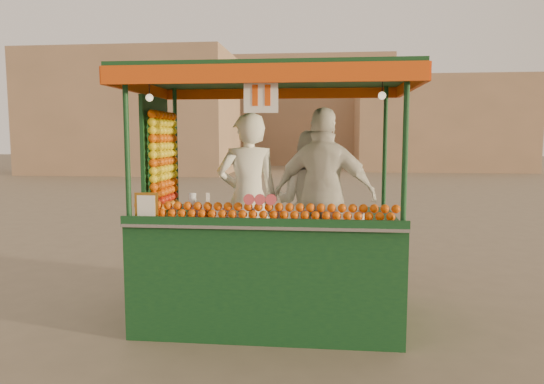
# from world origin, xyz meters

# --- Properties ---
(ground) EXTENTS (90.00, 90.00, 0.00)m
(ground) POSITION_xyz_m (0.00, 0.00, 0.00)
(ground) COLOR #6C5F4D
(ground) RESTS_ON ground
(building_left) EXTENTS (10.00, 6.00, 6.00)m
(building_left) POSITION_xyz_m (-9.00, 20.00, 3.00)
(building_left) COLOR #A17A5B
(building_left) RESTS_ON ground
(building_right) EXTENTS (9.00, 6.00, 5.00)m
(building_right) POSITION_xyz_m (7.00, 24.00, 2.50)
(building_right) COLOR #A17A5B
(building_right) RESTS_ON ground
(building_center) EXTENTS (14.00, 7.00, 7.00)m
(building_center) POSITION_xyz_m (-2.00, 30.00, 3.50)
(building_center) COLOR #A17A5B
(building_center) RESTS_ON ground
(juice_cart) EXTENTS (2.69, 1.74, 2.45)m
(juice_cart) POSITION_xyz_m (0.17, -0.36, 0.79)
(juice_cart) COLOR #0E341A
(juice_cart) RESTS_ON ground
(vendor_left) EXTENTS (0.75, 0.61, 1.78)m
(vendor_left) POSITION_xyz_m (-0.04, 0.03, 1.18)
(vendor_left) COLOR white
(vendor_left) RESTS_ON ground
(vendor_middle) EXTENTS (0.93, 0.81, 1.61)m
(vendor_middle) POSITION_xyz_m (0.59, 0.33, 1.09)
(vendor_middle) COLOR silver
(vendor_middle) RESTS_ON ground
(vendor_right) EXTENTS (1.14, 0.63, 1.84)m
(vendor_right) POSITION_xyz_m (0.76, 0.09, 1.21)
(vendor_right) COLOR white
(vendor_right) RESTS_ON ground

